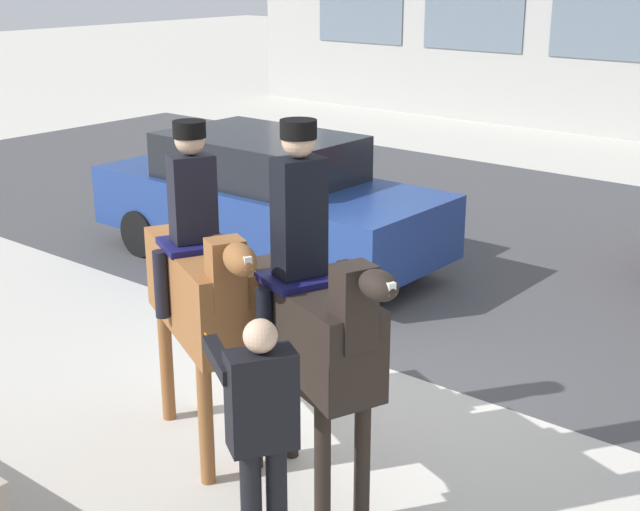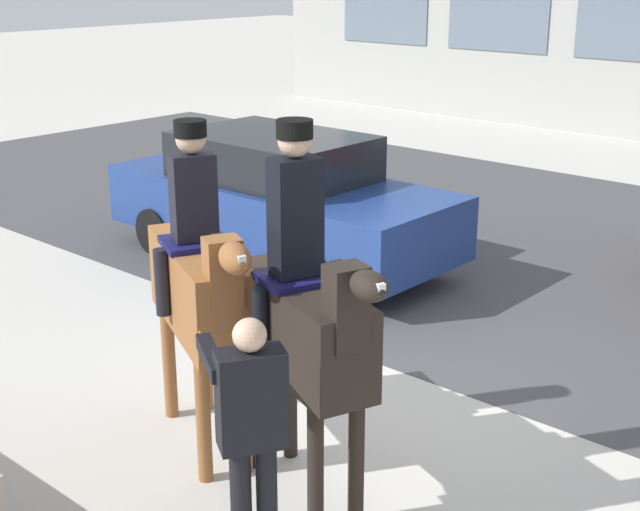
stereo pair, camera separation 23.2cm
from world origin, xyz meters
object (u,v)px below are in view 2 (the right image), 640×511
(mounted_horse_lead, at_px, (201,283))
(pedestrian_bystander, at_px, (250,430))
(street_car_near_lane, at_px, (279,198))
(mounted_horse_companion, at_px, (303,318))

(mounted_horse_lead, relative_size, pedestrian_bystander, 1.47)
(mounted_horse_lead, distance_m, street_car_near_lane, 4.58)
(mounted_horse_lead, xyz_separation_m, pedestrian_bystander, (1.43, -0.88, -0.33))
(mounted_horse_companion, xyz_separation_m, street_car_near_lane, (-3.78, 3.66, -0.55))
(mounted_horse_companion, height_order, pedestrian_bystander, mounted_horse_companion)
(mounted_horse_lead, relative_size, mounted_horse_companion, 0.95)
(mounted_horse_lead, height_order, pedestrian_bystander, mounted_horse_lead)
(mounted_horse_lead, height_order, street_car_near_lane, mounted_horse_lead)
(mounted_horse_companion, bearing_deg, mounted_horse_lead, -160.63)
(mounted_horse_lead, height_order, mounted_horse_companion, mounted_horse_companion)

